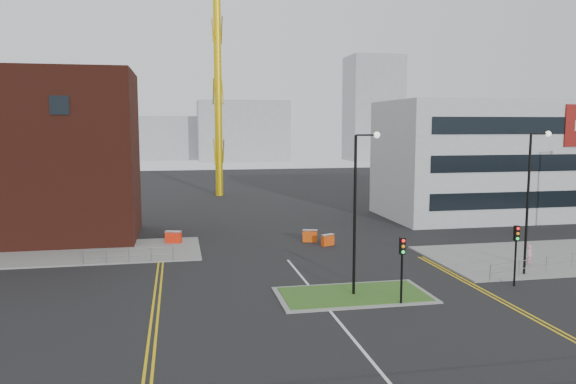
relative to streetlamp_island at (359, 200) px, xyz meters
name	(u,v)px	position (x,y,z in m)	size (l,w,h in m)	color
ground	(367,355)	(-2.22, -8.00, -5.41)	(200.00, 200.00, 0.00)	black
pavement_left	(6,256)	(-22.22, 14.00, -5.35)	(28.00, 8.00, 0.12)	slate
island_kerb	(354,295)	(-0.22, 0.00, -5.37)	(8.60, 4.60, 0.08)	slate
grass_island	(354,295)	(-0.22, 0.00, -5.35)	(8.00, 4.00, 0.12)	#2B551C
office_block	(503,159)	(23.79, 23.97, 0.59)	(25.00, 12.20, 12.00)	#A2A5A7
streetlamp_island	(359,200)	(0.00, 0.00, 0.00)	(1.46, 0.36, 9.18)	black
streetlamp_right_near	(531,191)	(12.00, 2.00, 0.00)	(1.46, 0.36, 9.18)	black
traffic_light_island	(402,258)	(1.78, -2.02, -2.85)	(0.28, 0.33, 3.65)	black
traffic_light_right	(516,244)	(9.78, -0.02, -2.85)	(0.28, 0.33, 3.65)	black
railing_left	(129,253)	(-13.22, 10.00, -4.67)	(6.05, 0.05, 1.10)	gray
centre_line	(352,338)	(-2.22, -6.00, -5.41)	(0.15, 30.00, 0.01)	silver
yellow_left_a	(154,297)	(-11.22, 2.00, -5.41)	(0.12, 24.00, 0.01)	gold
yellow_left_b	(160,296)	(-10.92, 2.00, -5.41)	(0.12, 24.00, 0.01)	gold
yellow_right_a	(494,298)	(7.28, -2.00, -5.41)	(0.12, 20.00, 0.01)	gold
yellow_right_b	(499,298)	(7.58, -2.00, -5.41)	(0.12, 20.00, 0.01)	gold
skyline_a	(35,119)	(-42.22, 112.00, 5.59)	(18.00, 12.00, 22.00)	gray
skyline_b	(243,131)	(7.78, 122.00, 2.59)	(24.00, 12.00, 16.00)	gray
skyline_c	(373,109)	(42.78, 117.00, 8.59)	(14.00, 12.00, 28.00)	gray
skyline_d	(175,138)	(-10.22, 132.00, 0.59)	(30.00, 12.00, 12.00)	gray
pedestrian	(530,256)	(13.39, 3.82, -4.65)	(0.56, 0.37, 1.53)	pink
barrier_left	(173,237)	(-10.22, 16.00, -4.83)	(1.35, 0.81, 1.08)	red
barrier_mid	(310,235)	(0.78, 14.75, -4.87)	(1.26, 0.71, 1.01)	#D0480B
barrier_right	(328,239)	(1.84, 13.09, -4.92)	(1.13, 0.78, 0.91)	#D9420C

